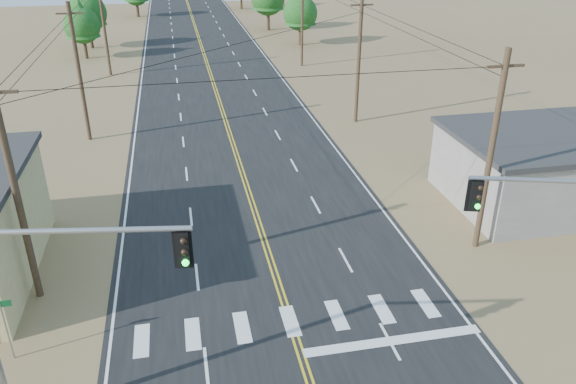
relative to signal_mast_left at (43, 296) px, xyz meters
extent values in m
cube|color=black|center=(8.15, 25.55, -5.05)|extent=(15.00, 200.00, 0.02)
cylinder|color=#4C3826|center=(-2.35, 7.55, -0.06)|extent=(0.30, 0.30, 10.00)
cylinder|color=#4C3826|center=(-2.35, 27.55, -0.06)|extent=(0.30, 0.30, 10.00)
cube|color=#4C3826|center=(-2.35, 27.55, 4.14)|extent=(1.80, 0.12, 0.12)
cylinder|color=#4C3826|center=(-2.35, 47.55, -0.06)|extent=(0.30, 0.30, 10.00)
cylinder|color=#4C3826|center=(18.65, 7.55, -0.06)|extent=(0.30, 0.30, 10.00)
cube|color=#4C3826|center=(18.65, 7.55, 4.14)|extent=(1.80, 0.12, 0.12)
cylinder|color=#4C3826|center=(18.65, 27.55, -0.06)|extent=(0.30, 0.30, 10.00)
cube|color=#4C3826|center=(18.65, 27.55, 4.14)|extent=(1.80, 0.12, 0.12)
cylinder|color=#4C3826|center=(18.65, 47.55, -0.06)|extent=(0.30, 0.30, 10.00)
cylinder|color=gray|center=(1.29, -0.20, 2.18)|extent=(6.34, 1.18, 0.16)
cube|color=black|center=(4.15, -0.66, 1.51)|extent=(0.40, 0.36, 1.12)
sphere|color=black|center=(4.18, -0.84, 1.87)|extent=(0.20, 0.20, 0.20)
sphere|color=black|center=(4.18, -0.84, 1.51)|extent=(0.20, 0.20, 0.20)
sphere|color=#0CE533|center=(4.18, -0.84, 1.16)|extent=(0.20, 0.20, 0.20)
cylinder|color=gray|center=(16.50, 0.35, 2.04)|extent=(5.35, 1.75, 0.16)
cube|color=black|center=(14.13, 1.06, 1.39)|extent=(0.42, 0.39, 1.10)
sphere|color=black|center=(14.19, 0.89, 1.74)|extent=(0.20, 0.20, 0.20)
sphere|color=black|center=(14.19, 0.89, 1.39)|extent=(0.20, 0.20, 0.20)
sphere|color=#0CE533|center=(14.19, 0.89, 1.04)|extent=(0.20, 0.20, 0.20)
cylinder|color=gray|center=(-2.57, 3.55, -3.75)|extent=(0.06, 0.06, 2.62)
cube|color=#0B4E22|center=(-2.57, 3.55, -2.54)|extent=(0.79, 0.04, 0.26)
cylinder|color=#3F2D1E|center=(-5.77, 56.36, -3.80)|extent=(0.40, 0.40, 2.51)
cone|color=#164B15|center=(-5.77, 56.36, -0.31)|extent=(3.91, 3.91, 4.47)
sphere|color=#164B15|center=(-5.77, 56.36, -1.22)|extent=(4.19, 4.19, 4.19)
cylinder|color=#3F2D1E|center=(-5.77, 62.51, -3.62)|extent=(0.42, 0.42, 2.89)
cone|color=#164B15|center=(-5.77, 62.51, 0.39)|extent=(4.49, 4.49, 5.13)
sphere|color=#164B15|center=(-5.77, 62.51, -0.65)|extent=(4.81, 4.81, 4.81)
cylinder|color=#3F2D1E|center=(-0.85, 88.07, -3.76)|extent=(0.49, 0.49, 2.59)
cylinder|color=#3F2D1E|center=(21.05, 59.06, -3.73)|extent=(0.43, 0.43, 2.65)
cone|color=#164B15|center=(21.05, 59.06, -0.05)|extent=(4.12, 4.12, 4.71)
sphere|color=#164B15|center=(21.05, 59.06, -1.01)|extent=(4.42, 4.42, 4.42)
cylinder|color=#3F2D1E|center=(18.83, 70.97, -3.56)|extent=(0.48, 0.48, 3.00)
camera|label=1|loc=(4.34, -14.60, 9.94)|focal=35.00mm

